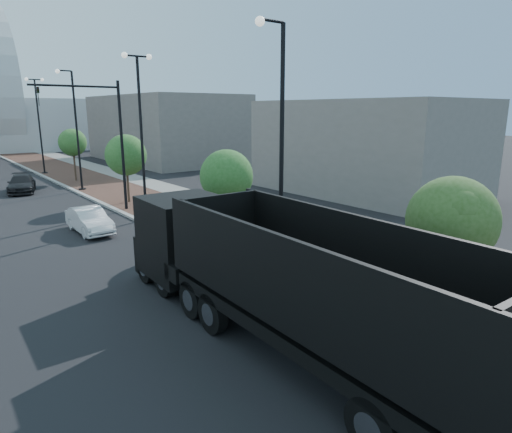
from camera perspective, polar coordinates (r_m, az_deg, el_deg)
sidewalk at (r=44.56m, az=-20.08°, el=4.67°), size 7.00×140.00×0.12m
concrete_strip at (r=45.44m, az=-16.85°, el=5.07°), size 2.40×140.00×0.13m
curb at (r=43.63m, az=-24.45°, el=4.12°), size 0.30×140.00×0.14m
dump_truck at (r=13.65m, az=-2.58°, el=-6.66°), size 3.19×13.82×3.72m
white_sedan at (r=24.85m, az=-20.61°, el=-0.44°), size 1.40×3.97×1.31m
dark_car_far at (r=39.36m, az=-27.87°, el=3.74°), size 2.94×4.89×1.33m
pedestrian at (r=19.59m, az=11.23°, el=-2.68°), size 0.76×0.62×1.79m
streetlight_1 at (r=16.03m, az=2.97°, el=6.57°), size 1.44×0.56×9.21m
streetlight_2 at (r=26.28m, az=-14.47°, el=9.92°), size 1.72×0.56×9.28m
streetlight_3 at (r=37.55m, az=-22.11°, el=9.58°), size 1.44×0.56×9.21m
streetlight_4 at (r=49.19m, az=-26.03°, el=10.47°), size 1.72×0.56×9.28m
traffic_mast at (r=28.72m, az=-18.61°, el=10.24°), size 5.09×0.20×8.00m
tree_0 at (r=13.41m, az=23.83°, el=-0.48°), size 2.49×2.46×4.54m
tree_1 at (r=20.83m, az=-3.73°, el=5.17°), size 2.52×2.49×4.52m
tree_2 at (r=31.41m, az=-16.28°, el=7.57°), size 2.75×2.75×4.70m
tree_3 at (r=42.74m, az=-22.42°, el=8.77°), size 2.42×2.38×4.70m
commercial_block_ne at (r=58.18m, az=-11.66°, el=10.99°), size 12.00×22.00×8.00m
commercial_block_e at (r=35.69m, az=13.91°, el=8.66°), size 10.00×16.00×7.00m
utility_cover_1 at (r=17.04m, az=12.19°, el=-7.94°), size 0.50×0.50×0.02m
utility_cover_2 at (r=25.14m, az=-7.32°, el=-0.75°), size 0.50×0.50×0.02m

